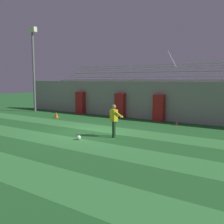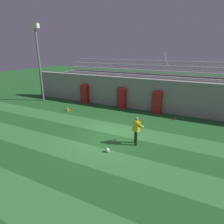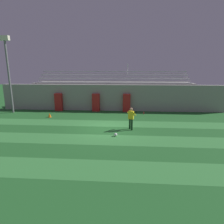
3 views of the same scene
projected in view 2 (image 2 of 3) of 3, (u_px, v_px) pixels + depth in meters
name	position (u px, v px, depth m)	size (l,w,h in m)	color
ground_plane	(107.00, 136.00, 11.81)	(80.00, 80.00, 0.00)	#236028
turf_stripe_near	(30.00, 203.00, 6.71)	(28.00, 1.83, 0.01)	#38843D
turf_stripe_mid	(87.00, 154.00, 9.82)	(28.00, 1.83, 0.01)	#38843D
turf_stripe_far	(116.00, 129.00, 12.94)	(28.00, 1.83, 0.01)	#38843D
back_wall	(140.00, 94.00, 16.89)	(24.00, 0.60, 2.80)	#999691
padding_pillar_gate_left	(121.00, 98.00, 17.25)	(0.78, 0.44, 1.87)	#B21E1E
padding_pillar_gate_right	(157.00, 102.00, 15.88)	(0.78, 0.44, 1.87)	#B21E1E
padding_pillar_far_left	(85.00, 94.00, 18.96)	(0.78, 0.44, 1.87)	#B21E1E
bleacher_stand	(147.00, 89.00, 18.55)	(18.00, 3.35, 5.03)	#999691
floodlight_pole	(38.00, 54.00, 18.55)	(0.90, 0.36, 7.55)	slate
goalkeeper	(136.00, 129.00, 10.60)	(0.70, 0.68, 1.67)	#143319
soccer_ball	(107.00, 150.00, 10.01)	(0.22, 0.22, 0.22)	white
traffic_cone	(67.00, 109.00, 16.65)	(0.30, 0.30, 0.42)	orange
water_bottle	(175.00, 119.00, 14.50)	(0.07, 0.07, 0.24)	red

